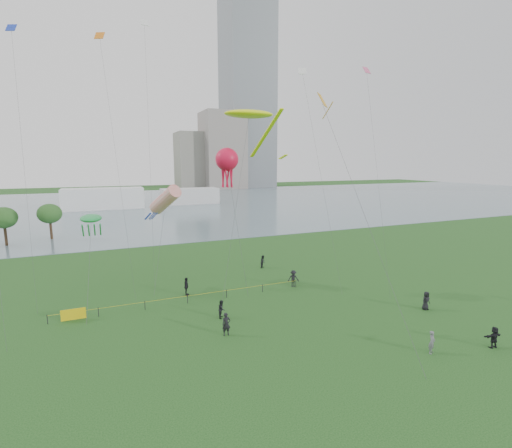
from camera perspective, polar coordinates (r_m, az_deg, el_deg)
name	(u,v)px	position (r m, az deg, el deg)	size (l,w,h in m)	color
ground_plane	(311,357)	(28.09, 8.49, -19.61)	(400.00, 400.00, 0.00)	#163E13
lake	(145,205)	(122.24, -16.74, 2.82)	(400.00, 120.00, 0.08)	slate
tower	(247,71)	(208.36, -1.38, 22.48)	(24.00, 24.00, 120.00)	slate
building_mid	(222,151)	(192.15, -5.19, 11.19)	(20.00, 20.00, 38.00)	gray
building_low	(193,161)	(194.08, -9.71, 9.60)	(16.00, 18.00, 28.00)	slate
pavilion_left	(103,199)	(116.27, -22.42, 3.64)	(22.00, 8.00, 6.00)	white
pavilion_right	(190,196)	(122.33, -10.15, 4.25)	(18.00, 7.00, 5.00)	silver
fence	(121,307)	(36.63, -20.09, -11.97)	(24.07, 0.07, 1.05)	black
kite_flyer	(432,342)	(30.67, 25.44, -16.10)	(0.61, 0.40, 1.67)	slate
spectator_a	(222,309)	(33.67, -5.29, -12.89)	(0.78, 0.61, 1.61)	black
spectator_b	(293,279)	(41.33, 5.76, -8.35)	(1.22, 0.70, 1.89)	black
spectator_c	(186,286)	(39.30, -10.67, -9.43)	(1.12, 0.46, 1.90)	black
spectator_d	(426,301)	(38.59, 24.69, -10.66)	(0.85, 0.55, 1.74)	black
spectator_e	(494,337)	(33.64, 32.77, -14.44)	(1.52, 0.48, 1.63)	black
spectator_f	(226,324)	(30.49, -4.59, -15.11)	(0.68, 0.44, 1.86)	black
spectator_g	(263,262)	(48.29, 1.09, -5.79)	(0.80, 0.63, 1.66)	black
kite_stingray	(249,115)	(40.42, -1.04, 16.48)	(7.72, 10.15, 18.98)	#3F3F42
kite_windsock	(165,200)	(43.12, -13.80, 3.62)	(4.14, 7.15, 11.20)	#3F3F42
kite_creature	(91,219)	(42.94, -24.05, 0.76)	(2.17, 11.72, 8.10)	#3F3F42
kite_octopus	(227,160)	(39.03, -4.49, 9.80)	(2.40, 4.60, 15.07)	#3F3F42
kite_delta	(327,113)	(34.81, 10.91, 16.46)	(1.49, 14.87, 19.72)	#3F3F42
small_kites	(164,54)	(42.34, -13.98, 24.07)	(37.53, 13.01, 12.00)	#1933B2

